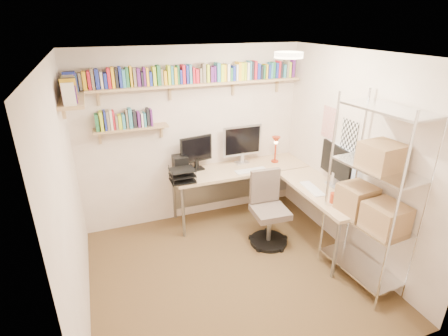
{
  "coord_description": "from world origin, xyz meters",
  "views": [
    {
      "loc": [
        -1.27,
        -3.11,
        2.8
      ],
      "look_at": [
        0.11,
        0.55,
        1.13
      ],
      "focal_mm": 28.0,
      "sensor_mm": 36.0,
      "label": 1
    }
  ],
  "objects": [
    {
      "name": "room_shell",
      "position": [
        0.0,
        0.0,
        1.55
      ],
      "size": [
        3.24,
        3.04,
        2.52
      ],
      "color": "beige",
      "rests_on": "ground"
    },
    {
      "name": "ground",
      "position": [
        0.0,
        0.0,
        0.0
      ],
      "size": [
        3.2,
        3.2,
        0.0
      ],
      "primitive_type": "plane",
      "color": "#49351F",
      "rests_on": "ground"
    },
    {
      "name": "wall_shelves",
      "position": [
        -0.41,
        1.3,
        2.03
      ],
      "size": [
        3.12,
        1.09,
        0.8
      ],
      "color": "tan",
      "rests_on": "ground"
    },
    {
      "name": "wire_rack",
      "position": [
        1.36,
        -0.6,
        1.12
      ],
      "size": [
        0.53,
        0.96,
        2.13
      ],
      "rotation": [
        0.0,
        0.0,
        0.09
      ],
      "color": "silver",
      "rests_on": "ground"
    },
    {
      "name": "office_chair",
      "position": [
        0.7,
        0.45,
        0.42
      ],
      "size": [
        0.52,
        0.54,
        1.0
      ],
      "rotation": [
        0.0,
        0.0,
        -0.06
      ],
      "color": "black",
      "rests_on": "ground"
    },
    {
      "name": "corner_desk",
      "position": [
        0.7,
        0.95,
        0.79
      ],
      "size": [
        2.14,
        2.09,
        1.39
      ],
      "color": "tan",
      "rests_on": "ground"
    }
  ]
}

